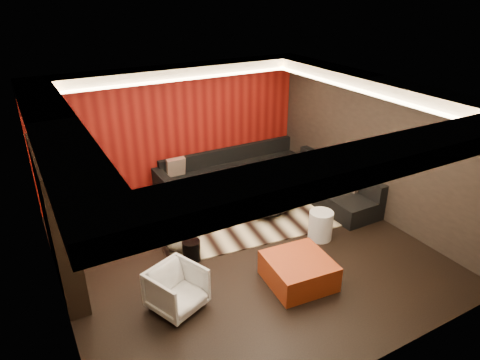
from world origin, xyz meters
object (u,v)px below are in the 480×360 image
armchair (177,289)px  sectional_sofa (268,178)px  white_side_table (321,225)px  drum_stool (191,250)px  orange_ottoman (298,271)px  coffee_table (272,207)px

armchair → sectional_sofa: 4.27m
white_side_table → sectional_sofa: 2.28m
drum_stool → armchair: bearing=-123.3°
orange_ottoman → sectional_sofa: size_ratio=0.26×
armchair → sectional_sofa: bearing=17.3°
coffee_table → white_side_table: 1.29m
white_side_table → sectional_sofa: size_ratio=0.15×
drum_stool → orange_ottoman: 1.84m
coffee_table → armchair: (-2.75, -1.72, 0.20)m
orange_ottoman → drum_stool: bearing=132.5°
coffee_table → sectional_sofa: (0.54, 1.01, 0.13)m
sectional_sofa → armchair: bearing=-140.4°
white_side_table → armchair: armchair is taller
orange_ottoman → sectional_sofa: sectional_sofa is taller
white_side_table → armchair: 3.04m
drum_stool → orange_ottoman: bearing=-47.5°
drum_stool → orange_ottoman: size_ratio=0.38×
drum_stool → white_side_table: white_side_table is taller
coffee_table → drum_stool: size_ratio=3.53×
white_side_table → coffee_table: bearing=101.3°
drum_stool → sectional_sofa: sectional_sofa is taller
drum_stool → white_side_table: bearing=-12.2°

